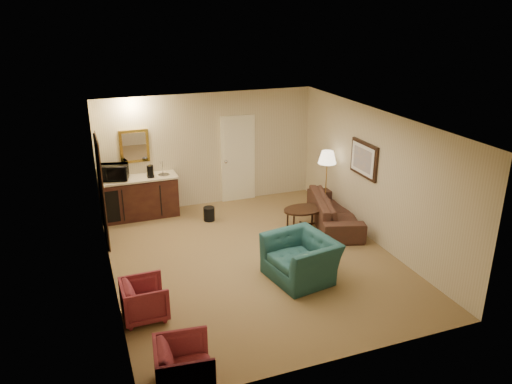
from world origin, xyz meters
The scene contains 12 objects.
ground centered at (0.00, 0.00, 0.00)m, with size 6.00×6.00×0.00m, color olive.
room_walls centered at (-0.10, 0.77, 1.72)m, with size 5.02×6.01×2.61m.
wetbar_cabinet centered at (-1.65, 2.72, 0.46)m, with size 1.64×0.58×0.92m, color #3B1F12.
sofa centered at (2.15, 0.88, 0.42)m, with size 2.13×0.62×0.83m, color black.
teal_armchair centered at (0.52, -0.90, 0.50)m, with size 1.13×0.74×0.99m, color #1F4D4F.
rose_chair_near centered at (-2.15, -1.14, 0.33)m, with size 0.64×0.60×0.66m, color #993240.
rose_chair_far centered at (-1.92, -2.80, 0.35)m, with size 0.68×0.64×0.70m, color #993240.
coffee_table centered at (1.39, 0.82, 0.25)m, with size 0.85×0.58×0.49m, color black.
floor_lamp centered at (2.20, 1.40, 0.74)m, with size 0.39×0.39×1.48m, color gold.
waste_bin centered at (-0.30, 2.00, 0.15)m, with size 0.24×0.24×0.30m, color black.
microwave centered at (-2.15, 2.75, 1.12)m, with size 0.59×0.32×0.40m, color black.
coffee_maker centered at (-1.40, 2.64, 1.05)m, with size 0.14×0.14×0.27m, color black.
Camera 1 is at (-2.82, -7.69, 4.41)m, focal length 35.00 mm.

